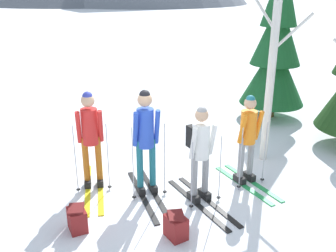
% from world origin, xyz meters
% --- Properties ---
extents(ground_plane, '(400.00, 400.00, 0.00)m').
position_xyz_m(ground_plane, '(0.00, 0.00, 0.00)').
color(ground_plane, white).
extents(skier_in_red, '(0.61, 1.77, 1.75)m').
position_xyz_m(skier_in_red, '(-1.19, 0.34, 0.99)').
color(skier_in_red, yellow).
rests_on(skier_in_red, ground).
extents(skier_in_blue, '(0.63, 1.80, 1.84)m').
position_xyz_m(skier_in_blue, '(-0.28, -0.01, 1.05)').
color(skier_in_blue, black).
rests_on(skier_in_blue, ground).
extents(skier_in_white, '(0.92, 1.75, 1.65)m').
position_xyz_m(skier_in_white, '(0.57, -0.37, 0.92)').
color(skier_in_white, black).
rests_on(skier_in_white, ground).
extents(skier_in_orange, '(0.84, 1.57, 1.64)m').
position_xyz_m(skier_in_orange, '(1.53, 0.10, 0.89)').
color(skier_in_orange, green).
rests_on(skier_in_orange, ground).
extents(pine_tree_mid, '(1.67, 1.67, 4.04)m').
position_xyz_m(pine_tree_mid, '(3.38, 3.51, 1.85)').
color(pine_tree_mid, '#51381E').
rests_on(pine_tree_mid, ground).
extents(birch_tree_tall, '(1.15, 0.81, 3.90)m').
position_xyz_m(birch_tree_tall, '(2.22, 0.99, 2.00)').
color(birch_tree_tall, silver).
rests_on(birch_tree_tall, ground).
extents(backpack_on_snow_front, '(0.33, 0.38, 0.38)m').
position_xyz_m(backpack_on_snow_front, '(-1.38, -0.94, 0.19)').
color(backpack_on_snow_front, maroon).
rests_on(backpack_on_snow_front, ground).
extents(backpack_on_snow_beside, '(0.35, 0.39, 0.38)m').
position_xyz_m(backpack_on_snow_beside, '(0.03, -1.32, 0.19)').
color(backpack_on_snow_beside, maroon).
rests_on(backpack_on_snow_beside, ground).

